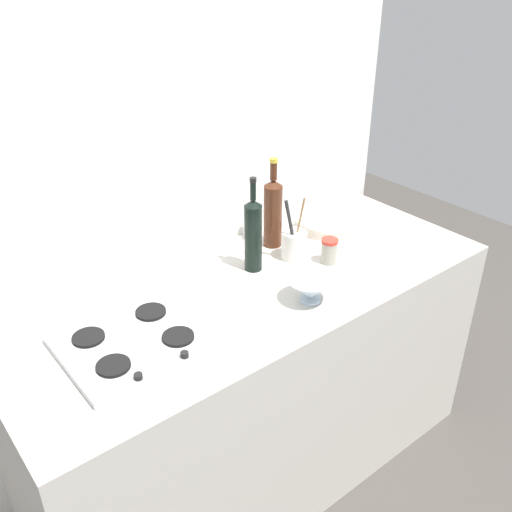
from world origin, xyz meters
The scene contains 10 objects.
ground_plane centered at (0.00, 0.00, 0.00)m, with size 6.00×6.00×0.00m, color #47423D.
counter_block centered at (0.00, 0.00, 0.45)m, with size 1.80×0.70×0.90m, color beige.
backsplash_panel centered at (0.00, 0.38, 1.27)m, with size 1.90×0.06×2.53m, color white.
stovetop_hob centered at (-0.49, -0.03, 0.91)m, with size 0.42×0.36×0.04m.
plate_stack centered at (0.52, 0.17, 0.92)m, with size 0.26×0.26×0.05m.
wine_bottle_leftmost centered at (0.24, 0.20, 1.05)m, with size 0.07×0.07×0.36m.
wine_bottle_mid_left centered at (0.07, 0.10, 1.04)m, with size 0.06×0.06×0.36m.
mixing_bowl centered at (0.08, -0.19, 0.95)m, with size 0.16×0.16×0.09m.
utensil_crock centered at (0.24, 0.07, 0.96)m, with size 0.10×0.10×0.25m.
condiment_jar_front centered at (0.32, -0.04, 0.95)m, with size 0.06×0.06×0.10m.
Camera 1 is at (-1.05, -1.31, 1.96)m, focal length 39.62 mm.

